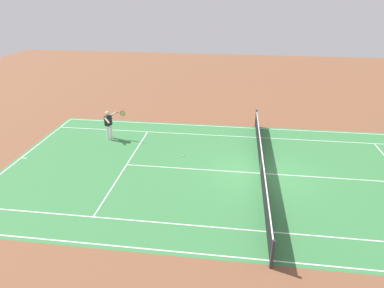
{
  "coord_description": "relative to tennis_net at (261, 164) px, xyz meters",
  "views": [
    {
      "loc": [
        1.39,
        13.75,
        7.84
      ],
      "look_at": [
        3.31,
        -0.86,
        0.9
      ],
      "focal_mm": 31.38,
      "sensor_mm": 36.0,
      "label": 1
    }
  ],
  "objects": [
    {
      "name": "ground_plane",
      "position": [
        0.0,
        0.0,
        -0.49
      ],
      "size": [
        60.0,
        60.0,
        0.0
      ],
      "primitive_type": "plane",
      "color": "brown"
    },
    {
      "name": "court_slab",
      "position": [
        0.0,
        0.0,
        -0.49
      ],
      "size": [
        24.2,
        11.4,
        0.0
      ],
      "primitive_type": "cube",
      "color": "#387A42",
      "rests_on": "ground_plane"
    },
    {
      "name": "court_line_markings",
      "position": [
        0.0,
        0.0,
        -0.49
      ],
      "size": [
        23.85,
        11.05,
        0.01
      ],
      "color": "white",
      "rests_on": "ground_plane"
    },
    {
      "name": "tennis_net",
      "position": [
        0.0,
        0.0,
        0.0
      ],
      "size": [
        0.1,
        11.7,
        1.08
      ],
      "color": "#2D2D33",
      "rests_on": "ground_plane"
    },
    {
      "name": "tennis_player_near",
      "position": [
        8.24,
        -2.87,
        0.44
      ],
      "size": [
        1.18,
        0.74,
        1.7
      ],
      "color": "white",
      "rests_on": "ground_plane"
    },
    {
      "name": "tennis_ball",
      "position": [
        3.79,
        -1.23,
        -0.46
      ],
      "size": [
        0.07,
        0.07,
        0.07
      ],
      "primitive_type": "sphere",
      "color": "#CCE01E",
      "rests_on": "ground_plane"
    }
  ]
}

